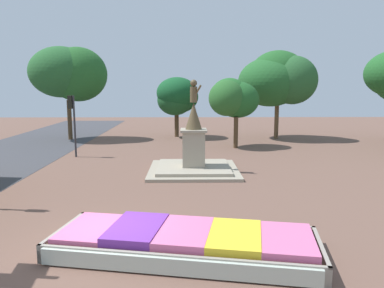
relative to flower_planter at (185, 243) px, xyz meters
name	(u,v)px	position (x,y,z in m)	size (l,w,h in m)	color
ground_plane	(105,246)	(-2.23, 0.53, -0.30)	(86.27, 86.27, 0.00)	brown
flower_planter	(185,243)	(0.00, 0.00, 0.00)	(7.34, 3.79, 0.68)	#38281C
statue_monument	(194,156)	(0.42, 9.62, 0.53)	(4.56, 4.56, 4.70)	gray
traffic_light_far_corner	(73,114)	(-6.95, 13.76, 2.36)	(0.42, 0.31, 3.81)	#2D2D33
park_tree_far_left	(278,79)	(7.58, 21.75, 4.64)	(6.31, 5.16, 7.28)	brown
park_tree_behind_statue	(69,73)	(-9.46, 21.59, 5.10)	(6.22, 4.79, 7.53)	#4C3823
park_tree_far_right	(232,98)	(3.31, 17.49, 3.22)	(3.65, 3.32, 4.95)	#4C3823
park_tree_mid_canopy	(177,96)	(-0.75, 22.72, 3.20)	(3.54, 3.77, 5.12)	#4C3823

